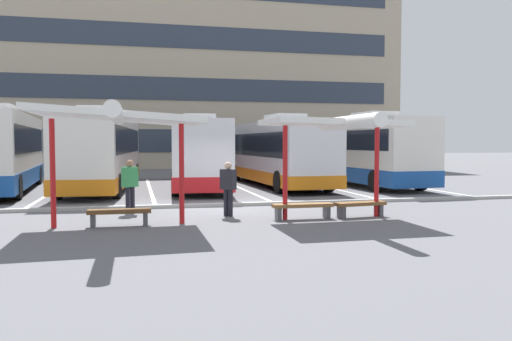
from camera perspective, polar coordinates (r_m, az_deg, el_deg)
name	(u,v)px	position (r m, az deg, el deg)	size (l,w,h in m)	color
ground_plane	(221,208)	(17.59, -3.91, -4.14)	(160.00, 160.00, 0.00)	slate
terminal_building	(164,76)	(51.37, -10.08, 10.22)	(41.97, 15.11, 19.97)	tan
coach_bus_0	(2,152)	(25.89, -26.24, 1.84)	(3.26, 11.27, 3.82)	silver
coach_bus_1	(103,151)	(25.71, -16.52, 2.07)	(3.41, 12.65, 3.81)	silver
coach_bus_2	(198,154)	(25.97, -6.42, 1.84)	(3.46, 12.43, 3.52)	silver
coach_bus_3	(276,153)	(26.67, 2.21, 1.97)	(2.99, 11.62, 3.58)	silver
coach_bus_4	(361,152)	(27.29, 11.57, 2.02)	(3.08, 10.46, 3.71)	silver
lane_stripe_1	(54,191)	(25.12, -21.46, -2.16)	(0.16, 14.00, 0.01)	white
lane_stripe_2	(150,189)	(24.87, -11.61, -2.06)	(0.16, 14.00, 0.01)	white
lane_stripe_3	(239,188)	(25.35, -1.86, -1.90)	(0.16, 14.00, 0.01)	white
lane_stripe_4	(322,186)	(26.52, 7.28, -1.70)	(0.16, 14.00, 0.01)	white
lane_stripe_5	(398,184)	(28.31, 15.46, -1.48)	(0.16, 14.00, 0.01)	white
waiting_shelter_0	(118,118)	(13.86, -15.02, 5.62)	(4.31, 5.33, 3.13)	red
bench_0	(119,214)	(14.17, -14.85, -4.63)	(1.64, 0.43, 0.45)	brown
waiting_shelter_1	(336,125)	(15.00, 8.79, 4.96)	(3.86, 4.37, 2.94)	red
bench_1	(303,207)	(15.03, 5.18, -4.09)	(1.77, 0.42, 0.45)	brown
bench_2	(360,206)	(15.68, 11.45, -3.85)	(1.63, 0.63, 0.45)	brown
platform_kerb	(219,205)	(17.93, -4.09, -3.81)	(44.00, 0.24, 0.12)	#ADADA8
waiting_passenger_0	(130,182)	(16.63, -13.75, -1.28)	(0.53, 0.44, 1.68)	black
waiting_passenger_1	(228,185)	(15.50, -3.09, -1.62)	(0.48, 0.49, 1.64)	black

